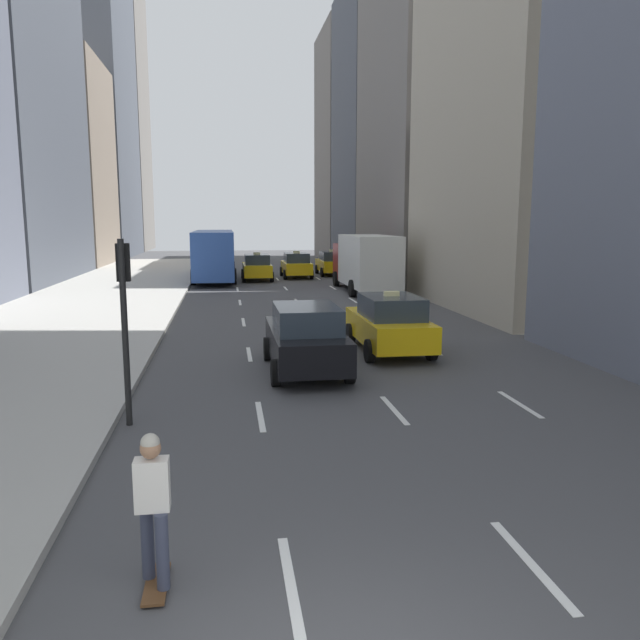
# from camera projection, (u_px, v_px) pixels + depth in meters

# --- Properties ---
(sidewalk_left) EXTENTS (8.00, 66.00, 0.15)m
(sidewalk_left) POSITION_uv_depth(u_px,v_px,m) (98.00, 301.00, 30.21)
(sidewalk_left) COLOR #ADAAA3
(sidewalk_left) RESTS_ON ground
(lane_markings) EXTENTS (5.72, 56.00, 0.01)m
(lane_markings) POSITION_uv_depth(u_px,v_px,m) (305.00, 310.00, 27.72)
(lane_markings) COLOR white
(lane_markings) RESTS_ON ground
(building_row_left) EXTENTS (6.00, 88.96, 36.16)m
(building_row_left) POSITION_uv_depth(u_px,v_px,m) (57.00, 89.00, 50.18)
(building_row_left) COLOR slate
(building_row_left) RESTS_ON ground
(building_row_right) EXTENTS (6.00, 66.79, 35.85)m
(building_row_right) POSITION_uv_depth(u_px,v_px,m) (467.00, 40.00, 32.82)
(building_row_right) COLOR slate
(building_row_right) RESTS_ON ground
(taxi_lead) EXTENTS (2.02, 4.40, 1.87)m
(taxi_lead) POSITION_uv_depth(u_px,v_px,m) (257.00, 267.00, 41.40)
(taxi_lead) COLOR yellow
(taxi_lead) RESTS_ON ground
(taxi_second) EXTENTS (2.02, 4.40, 1.87)m
(taxi_second) POSITION_uv_depth(u_px,v_px,m) (389.00, 323.00, 18.73)
(taxi_second) COLOR yellow
(taxi_second) RESTS_ON ground
(taxi_third) EXTENTS (2.02, 4.40, 1.87)m
(taxi_third) POSITION_uv_depth(u_px,v_px,m) (296.00, 265.00, 43.29)
(taxi_third) COLOR yellow
(taxi_third) RESTS_ON ground
(taxi_fourth) EXTENTS (2.02, 4.40, 1.87)m
(taxi_fourth) POSITION_uv_depth(u_px,v_px,m) (332.00, 263.00, 45.38)
(taxi_fourth) COLOR yellow
(taxi_fourth) RESTS_ON ground
(sedan_black_near) EXTENTS (2.02, 4.60, 1.77)m
(sedan_black_near) POSITION_uv_depth(u_px,v_px,m) (306.00, 338.00, 16.29)
(sedan_black_near) COLOR black
(sedan_black_near) RESTS_ON ground
(city_bus) EXTENTS (2.80, 11.61, 3.25)m
(city_bus) POSITION_uv_depth(u_px,v_px,m) (214.00, 253.00, 41.60)
(city_bus) COLOR #2D519E
(city_bus) RESTS_ON ground
(box_truck) EXTENTS (2.58, 8.40, 3.15)m
(box_truck) POSITION_uv_depth(u_px,v_px,m) (365.00, 261.00, 34.49)
(box_truck) COLOR maroon
(box_truck) RESTS_ON ground
(skateboarder) EXTENTS (0.36, 0.80, 1.75)m
(skateboarder) POSITION_uv_depth(u_px,v_px,m) (153.00, 504.00, 6.59)
(skateboarder) COLOR brown
(skateboarder) RESTS_ON ground
(traffic_light_pole) EXTENTS (0.24, 0.42, 3.60)m
(traffic_light_pole) POSITION_uv_depth(u_px,v_px,m) (124.00, 302.00, 11.84)
(traffic_light_pole) COLOR black
(traffic_light_pole) RESTS_ON ground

